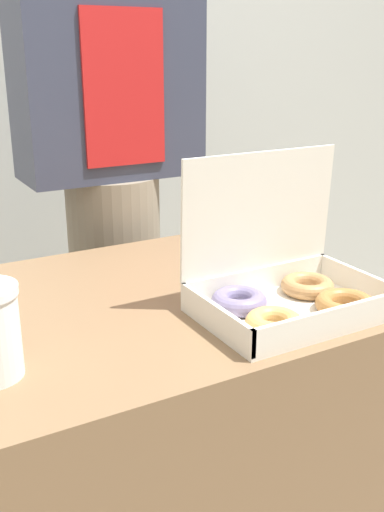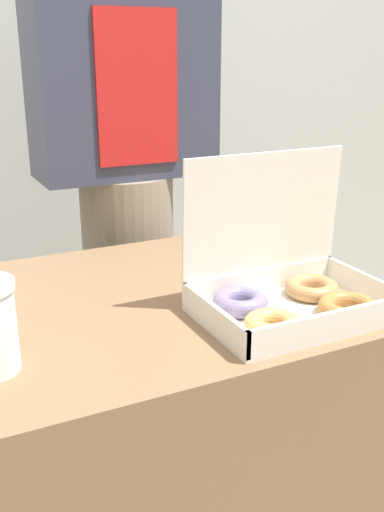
# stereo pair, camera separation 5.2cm
# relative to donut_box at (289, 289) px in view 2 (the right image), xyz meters

# --- Properties ---
(wall_back) EXTENTS (10.00, 0.05, 2.60)m
(wall_back) POSITION_rel_donut_box_xyz_m (-0.18, 1.22, 0.48)
(wall_back) COLOR #B2B7B2
(wall_back) RESTS_ON ground_plane
(table) EXTENTS (0.85, 0.65, 0.78)m
(table) POSITION_rel_donut_box_xyz_m (-0.18, 0.17, -0.43)
(table) COLOR brown
(table) RESTS_ON ground_plane
(donut_box) EXTENTS (0.32, 0.24, 0.27)m
(donut_box) POSITION_rel_donut_box_xyz_m (0.00, 0.00, 0.00)
(donut_box) COLOR white
(donut_box) RESTS_ON table
(person_customer) EXTENTS (0.46, 0.25, 1.68)m
(person_customer) POSITION_rel_donut_box_xyz_m (-0.04, 0.70, 0.07)
(person_customer) COLOR gray
(person_customer) RESTS_ON ground_plane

